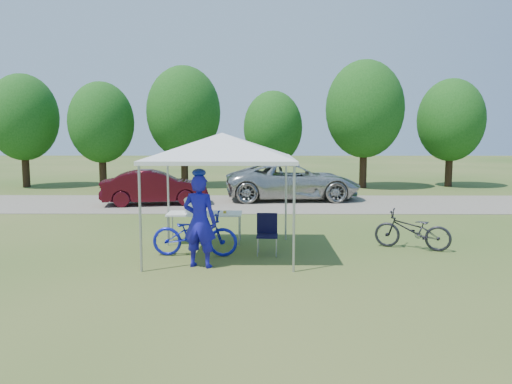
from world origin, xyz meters
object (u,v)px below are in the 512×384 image
(cyclist, at_px, (200,221))
(cooler, at_px, (195,205))
(sedan, at_px, (155,187))
(folding_table, at_px, (205,215))
(bike_blue, at_px, (195,234))
(bike_dark, at_px, (412,230))
(minivan, at_px, (293,181))
(folding_chair, at_px, (267,230))

(cyclist, bearing_deg, cooler, -65.52)
(cyclist, bearing_deg, sedan, -57.75)
(folding_table, height_order, bike_blue, bike_blue)
(bike_dark, bearing_deg, folding_table, -73.82)
(cooler, height_order, bike_blue, cooler)
(folding_table, bearing_deg, minivan, 71.23)
(folding_chair, bearing_deg, sedan, 121.04)
(folding_chair, bearing_deg, cooler, 150.00)
(minivan, bearing_deg, bike_blue, 160.01)
(bike_blue, bearing_deg, cyclist, -163.54)
(bike_blue, relative_size, sedan, 0.48)
(sedan, bearing_deg, minivan, -86.29)
(cyclist, relative_size, minivan, 0.35)
(cyclist, xyz_separation_m, sedan, (-2.77, 8.87, -0.28))
(folding_chair, xyz_separation_m, minivan, (1.18, 9.13, 0.23))
(cooler, xyz_separation_m, bike_blue, (0.16, -1.35, -0.44))
(minivan, bearing_deg, bike_dark, -168.86)
(folding_table, distance_m, minivan, 8.44)
(cooler, bearing_deg, sedan, 109.91)
(folding_chair, relative_size, sedan, 0.23)
(cyclist, xyz_separation_m, bike_dark, (4.81, 1.60, -0.49))
(minivan, distance_m, sedan, 5.52)
(bike_blue, bearing_deg, minivan, -13.67)
(folding_chair, relative_size, bike_blue, 0.48)
(folding_table, distance_m, sedan, 7.11)
(minivan, bearing_deg, folding_chair, 169.26)
(folding_chair, xyz_separation_m, bike_dark, (3.42, 0.47, -0.08))
(cooler, bearing_deg, bike_dark, -7.34)
(folding_chair, relative_size, minivan, 0.17)
(minivan, xyz_separation_m, sedan, (-5.34, -1.38, -0.10))
(folding_table, bearing_deg, bike_dark, -7.68)
(bike_dark, bearing_deg, cyclist, -47.72)
(folding_table, relative_size, cooler, 3.65)
(minivan, bearing_deg, cooler, 156.35)
(cooler, distance_m, bike_dark, 5.26)
(folding_chair, bearing_deg, cyclist, -138.08)
(cyclist, xyz_separation_m, bike_blue, (-0.22, 0.92, -0.45))
(folding_table, distance_m, bike_dark, 5.01)
(folding_chair, relative_size, cyclist, 0.48)
(cyclist, bearing_deg, bike_blue, -61.60)
(folding_chair, distance_m, bike_blue, 1.62)
(folding_table, xyz_separation_m, folding_chair, (1.54, -1.14, -0.17))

